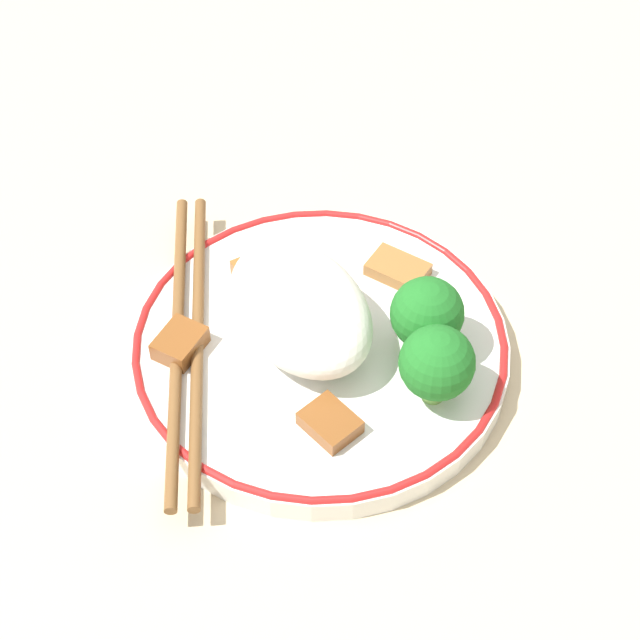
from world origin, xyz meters
name	(u,v)px	position (x,y,z in m)	size (l,w,h in m)	color
ground_plane	(320,358)	(0.00, 0.00, 0.00)	(3.00, 3.00, 0.00)	#C6B28E
plate	(320,348)	(0.00, 0.00, 0.01)	(0.23, 0.23, 0.02)	white
rice_mound	(300,308)	(0.01, 0.01, 0.04)	(0.11, 0.08, 0.05)	white
broccoli_back_left	(437,364)	(-0.07, -0.03, 0.05)	(0.04, 0.04, 0.05)	#7FB756
broccoli_back_center	(427,315)	(-0.04, -0.05, 0.05)	(0.04, 0.04, 0.05)	#7FB756
meat_near_front	(330,423)	(-0.06, 0.03, 0.02)	(0.04, 0.03, 0.01)	brown
meat_near_left	(180,343)	(0.04, 0.08, 0.02)	(0.04, 0.04, 0.01)	brown
meat_near_right	(258,269)	(0.07, 0.01, 0.02)	(0.02, 0.03, 0.01)	#995B28
meat_near_back	(398,269)	(0.02, -0.07, 0.02)	(0.04, 0.04, 0.01)	#9E6633
chopsticks	(187,338)	(0.04, 0.07, 0.02)	(0.22, 0.13, 0.01)	brown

